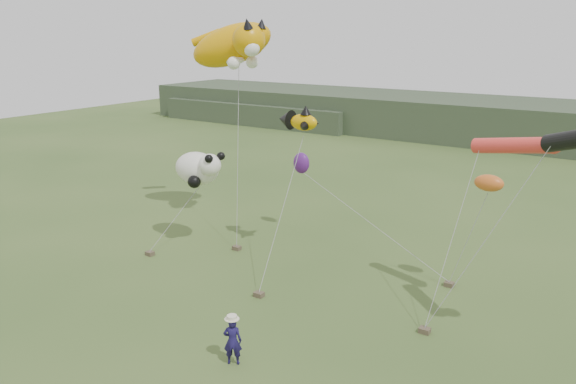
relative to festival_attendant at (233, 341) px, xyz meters
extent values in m
plane|color=#385123|center=(0.05, 1.49, -0.84)|extent=(120.00, 120.00, 0.00)
cube|color=#2D3D28|center=(0.05, 46.49, 1.16)|extent=(90.00, 12.00, 4.00)
cube|color=#2D3D28|center=(-29.95, 43.49, 0.41)|extent=(25.00, 8.00, 2.50)
imported|color=#191246|center=(0.00, 0.00, 0.00)|extent=(0.73, 0.66, 1.67)
cube|color=brown|center=(-6.24, 8.06, -0.74)|extent=(0.39, 0.31, 0.20)
cube|color=brown|center=(-2.19, 4.44, -0.74)|extent=(0.39, 0.31, 0.20)
cube|color=brown|center=(4.62, 5.40, -0.74)|extent=(0.39, 0.31, 0.20)
cube|color=brown|center=(-9.37, 5.12, -0.74)|extent=(0.39, 0.31, 0.20)
cube|color=brown|center=(4.11, 9.77, -0.74)|extent=(0.39, 0.31, 0.20)
ellipsoid|color=#DA9403|center=(-8.99, 11.48, 9.13)|extent=(5.28, 3.86, 3.33)
sphere|color=#DA9403|center=(-7.13, 10.56, 9.40)|extent=(1.67, 1.67, 1.67)
cone|color=black|center=(-6.85, 10.09, 10.19)|extent=(0.52, 0.63, 0.63)
cone|color=black|center=(-6.67, 11.02, 10.19)|extent=(0.52, 0.60, 0.59)
sphere|color=white|center=(-6.76, 10.28, 9.03)|extent=(0.84, 0.84, 0.84)
ellipsoid|color=white|center=(-8.80, 11.21, 8.38)|extent=(1.64, 0.82, 0.51)
sphere|color=white|center=(-7.69, 10.00, 8.29)|extent=(0.65, 0.65, 0.65)
sphere|color=white|center=(-7.50, 11.30, 8.29)|extent=(0.65, 0.65, 0.65)
cylinder|color=#DA9403|center=(-11.41, 12.23, 9.50)|extent=(1.73, 1.27, 1.01)
ellipsoid|color=#DCA001|center=(-2.88, 8.98, 5.82)|extent=(1.51, 0.73, 0.82)
cone|color=black|center=(-4.10, 9.29, 5.82)|extent=(0.79, 0.97, 0.92)
cone|color=black|center=(-2.77, 8.98, 6.39)|extent=(0.51, 0.51, 0.41)
cone|color=black|center=(-2.57, 8.47, 5.72)|extent=(0.54, 0.57, 0.41)
cone|color=black|center=(-2.57, 9.49, 5.72)|extent=(0.54, 0.57, 0.41)
cylinder|color=red|center=(6.36, 8.48, 5.83)|extent=(3.18, 1.50, 1.06)
sphere|color=red|center=(7.76, 7.98, 6.08)|extent=(0.62, 0.62, 0.62)
ellipsoid|color=white|center=(-8.43, 7.77, 3.18)|extent=(2.50, 1.67, 1.67)
sphere|color=white|center=(-7.32, 7.49, 3.55)|extent=(1.11, 1.11, 1.11)
sphere|color=black|center=(-7.05, 7.12, 3.96)|extent=(0.41, 0.41, 0.41)
sphere|color=black|center=(-6.95, 7.90, 3.96)|extent=(0.41, 0.41, 0.41)
sphere|color=black|center=(-7.97, 7.02, 2.71)|extent=(0.65, 0.65, 0.65)
sphere|color=black|center=(-9.17, 8.04, 2.81)|extent=(0.65, 0.65, 0.65)
ellipsoid|color=#CE6121|center=(5.36, 9.76, 3.99)|extent=(1.16, 0.68, 0.68)
ellipsoid|color=#501970|center=(-4.98, 12.17, 3.05)|extent=(0.94, 0.62, 1.14)
camera|label=1|loc=(10.54, -12.68, 9.74)|focal=35.00mm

